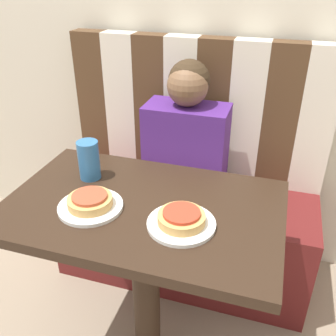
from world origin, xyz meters
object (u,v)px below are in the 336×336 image
at_px(plate_right, 181,224).
at_px(pizza_left, 90,200).
at_px(plate_left, 91,207).
at_px(pizza_right, 181,217).
at_px(person, 187,134).
at_px(drinking_cup, 89,160).

distance_m(plate_right, pizza_left, 0.29).
xyz_separation_m(plate_left, pizza_right, (0.29, -0.00, 0.02)).
xyz_separation_m(person, plate_right, (0.15, -0.61, -0.00)).
bearing_deg(plate_right, drinking_cup, 155.93).
xyz_separation_m(plate_left, drinking_cup, (-0.09, 0.17, 0.06)).
distance_m(plate_left, plate_right, 0.29).
relative_size(person, pizza_right, 4.38).
height_order(pizza_left, pizza_right, same).
bearing_deg(plate_right, pizza_right, -26.57).
distance_m(plate_right, pizza_right, 0.02).
relative_size(person, plate_left, 3.03).
xyz_separation_m(person, drinking_cup, (-0.24, -0.44, 0.06)).
distance_m(plate_left, pizza_right, 0.29).
relative_size(pizza_left, drinking_cup, 1.00).
relative_size(plate_right, pizza_right, 1.45).
bearing_deg(plate_left, drinking_cup, 117.48).
distance_m(person, plate_right, 0.63).
height_order(plate_right, pizza_left, pizza_left).
distance_m(pizza_left, pizza_right, 0.29).
height_order(plate_right, pizza_right, pizza_right).
height_order(plate_left, plate_right, same).
distance_m(person, pizza_left, 0.63).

